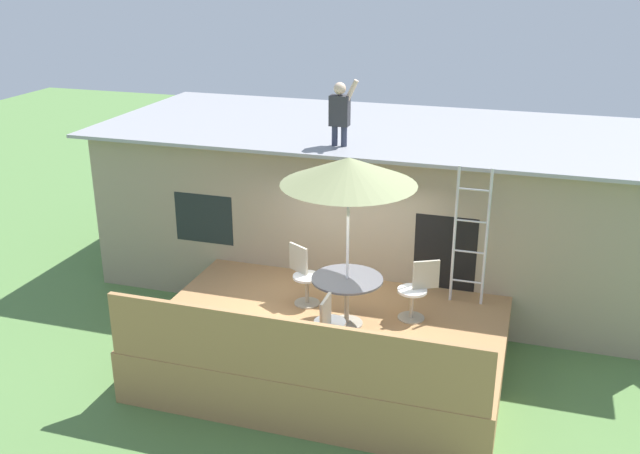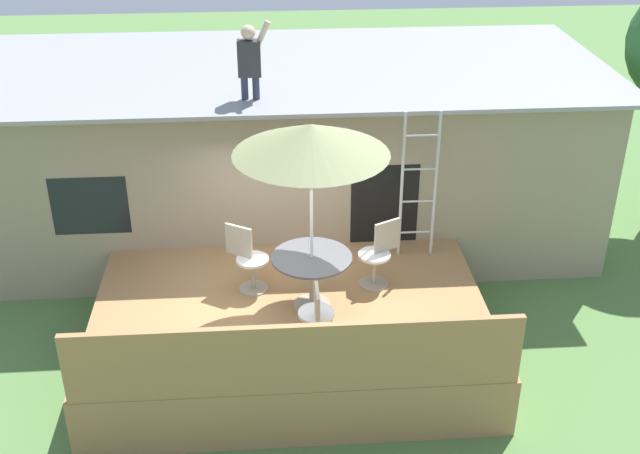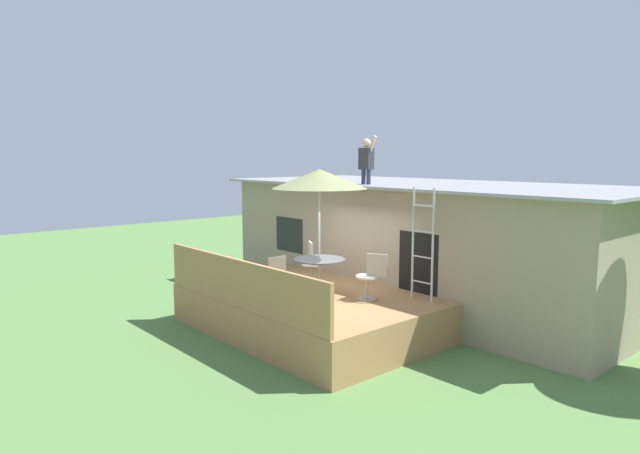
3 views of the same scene
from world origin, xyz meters
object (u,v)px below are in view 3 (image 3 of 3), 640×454
(patio_chair_left, at_px, (312,264))
(patio_chair_right, at_px, (370,277))
(step_ladder, at_px, (423,244))
(patio_table, at_px, (319,267))
(patio_chair_near, at_px, (283,280))
(person_figure, at_px, (367,158))
(patio_umbrella, at_px, (319,179))

(patio_chair_left, xyz_separation_m, patio_chair_right, (1.77, -0.00, 0.00))
(step_ladder, relative_size, patio_chair_right, 2.39)
(patio_table, height_order, patio_chair_near, patio_chair_near)
(patio_chair_near, bearing_deg, patio_chair_right, -33.26)
(patio_chair_right, distance_m, patio_chair_near, 1.71)
(step_ladder, bearing_deg, patio_chair_near, -125.98)
(patio_chair_near, bearing_deg, patio_chair_left, 30.11)
(patio_chair_right, bearing_deg, person_figure, -71.41)
(patio_table, bearing_deg, patio_chair_right, 27.79)
(step_ladder, distance_m, patio_chair_left, 2.62)
(patio_table, relative_size, patio_chair_right, 1.13)
(person_figure, height_order, patio_chair_near, person_figure)
(patio_chair_right, bearing_deg, step_ladder, -158.11)
(patio_umbrella, relative_size, patio_chair_right, 2.76)
(patio_table, relative_size, step_ladder, 0.47)
(person_figure, bearing_deg, patio_chair_right, -43.62)
(person_figure, distance_m, patio_chair_left, 2.79)
(step_ladder, relative_size, patio_chair_left, 2.39)
(person_figure, bearing_deg, patio_chair_near, -76.73)
(patio_umbrella, distance_m, person_figure, 2.23)
(patio_chair_right, bearing_deg, patio_chair_left, -27.86)
(patio_table, xyz_separation_m, patio_chair_near, (-0.00, -0.93, -0.13))
(patio_chair_left, bearing_deg, patio_chair_near, -29.01)
(step_ladder, xyz_separation_m, person_figure, (-2.30, 0.81, 1.65))
(person_figure, relative_size, patio_chair_near, 1.21)
(patio_umbrella, xyz_separation_m, person_figure, (-0.71, 2.07, 0.41))
(patio_umbrella, bearing_deg, patio_table, 90.00)
(step_ladder, distance_m, patio_chair_right, 1.19)
(patio_table, xyz_separation_m, patio_umbrella, (0.00, -0.00, 1.76))
(step_ladder, distance_m, person_figure, 2.95)
(patio_chair_left, height_order, patio_chair_right, same)
(patio_table, distance_m, patio_umbrella, 1.76)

